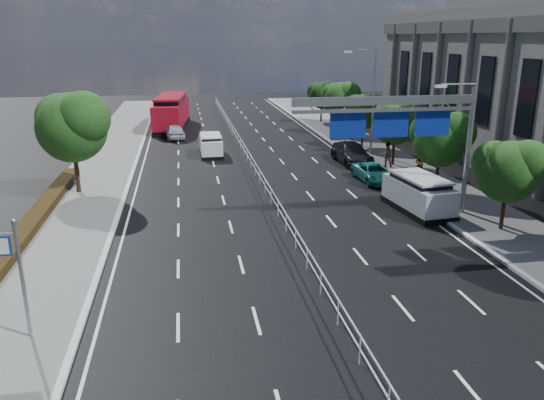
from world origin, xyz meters
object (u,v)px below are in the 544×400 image
object	(u,v)px
overhead_gantry	(405,119)
pedestrian_a	(419,165)
silver_minivan	(419,194)
pedestrian_b	(387,155)
near_car_dark	(178,109)
toilet_sign	(4,261)
near_car_silver	(175,131)
white_minivan	(211,145)
red_bus	(172,111)
parked_car_dark	(352,153)
parked_car_teal	(374,173)

from	to	relation	value
overhead_gantry	pedestrian_a	xyz separation A→B (m)	(4.71, 7.68, -4.56)
silver_minivan	pedestrian_b	bearing A→B (deg)	72.27
near_car_dark	overhead_gantry	bearing A→B (deg)	107.31
toilet_sign	overhead_gantry	world-z (taller)	overhead_gantry
near_car_silver	pedestrian_b	bearing A→B (deg)	129.60
white_minivan	red_bus	xyz separation A→B (m)	(-3.47, 15.36, 1.00)
near_car_dark	parked_car_dark	distance (m)	34.17
silver_minivan	pedestrian_a	xyz separation A→B (m)	(3.15, 6.83, -0.01)
white_minivan	parked_car_teal	distance (m)	15.18
red_bus	near_car_dark	world-z (taller)	red_bus
overhead_gantry	silver_minivan	xyz separation A→B (m)	(1.56, 0.85, -4.56)
parked_car_teal	pedestrian_a	size ratio (longest dim) A/B	2.50
white_minivan	near_car_dark	world-z (taller)	white_minivan
silver_minivan	near_car_dark	bearing A→B (deg)	101.28
toilet_sign	near_car_dark	world-z (taller)	toilet_sign
toilet_sign	white_minivan	bearing A→B (deg)	73.94
overhead_gantry	pedestrian_a	bearing A→B (deg)	58.46
silver_minivan	toilet_sign	bearing A→B (deg)	-156.84
near_car_dark	pedestrian_a	size ratio (longest dim) A/B	2.46
overhead_gantry	parked_car_dark	size ratio (longest dim) A/B	1.85
white_minivan	near_car_silver	bearing A→B (deg)	109.78
parked_car_dark	pedestrian_b	size ratio (longest dim) A/B	2.92
red_bus	parked_car_dark	world-z (taller)	red_bus
overhead_gantry	parked_car_teal	world-z (taller)	overhead_gantry
pedestrian_b	pedestrian_a	bearing A→B (deg)	114.68
toilet_sign	white_minivan	size ratio (longest dim) A/B	1.03
red_bus	toilet_sign	bearing A→B (deg)	-90.14
red_bus	near_car_dark	xyz separation A→B (m)	(0.62, 11.05, -1.16)
toilet_sign	near_car_silver	xyz separation A→B (m)	(5.02, 36.93, -2.21)
parked_car_dark	pedestrian_b	bearing A→B (deg)	-49.10
parked_car_dark	pedestrian_a	world-z (taller)	pedestrian_a
near_car_dark	silver_minivan	world-z (taller)	silver_minivan
silver_minivan	pedestrian_b	distance (m)	10.62
white_minivan	pedestrian_a	xyz separation A→B (m)	(14.25, -10.60, 0.15)
pedestrian_a	parked_car_dark	bearing A→B (deg)	-60.70
overhead_gantry	parked_car_teal	size ratio (longest dim) A/B	2.27
overhead_gantry	near_car_dark	size ratio (longest dim) A/B	2.30
parked_car_teal	near_car_silver	bearing A→B (deg)	123.79
toilet_sign	white_minivan	distance (m)	29.56
parked_car_dark	parked_car_teal	bearing A→B (deg)	-94.02
toilet_sign	pedestrian_a	xyz separation A→B (m)	(22.41, 17.73, -1.90)
toilet_sign	near_car_silver	world-z (taller)	toilet_sign
white_minivan	near_car_silver	distance (m)	9.15
overhead_gantry	parked_car_dark	distance (m)	14.42
parked_car_teal	pedestrian_b	size ratio (longest dim) A/B	2.37
toilet_sign	overhead_gantry	xyz separation A→B (m)	(17.69, 10.05, 2.66)
toilet_sign	red_bus	world-z (taller)	toilet_sign
overhead_gantry	pedestrian_a	size ratio (longest dim) A/B	5.68
near_car_silver	parked_car_dark	xyz separation A→B (m)	(14.23, -13.37, 0.07)
parked_car_dark	pedestrian_b	world-z (taller)	pedestrian_b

